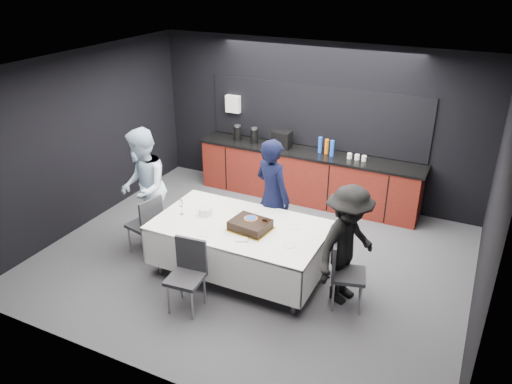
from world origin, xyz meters
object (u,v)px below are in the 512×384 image
Objects in this scene: party_table at (240,233)px; plate_stack at (206,211)px; cake_assembly at (250,225)px; person_right at (347,245)px; chair_near at (188,270)px; person_center at (272,197)px; person_left at (143,188)px; champagne_flute at (181,204)px; chair_right at (343,269)px; chair_left at (147,221)px.

plate_stack is (-0.56, 0.05, 0.19)m from party_table.
person_right is at bearing 5.85° from cake_assembly.
person_center is at bearing 77.05° from chair_near.
person_left is (-1.45, 1.06, 0.38)m from chair_near.
person_right is (2.34, 0.17, -0.14)m from champagne_flute.
plate_stack is at bearing 171.76° from cake_assembly.
chair_right is 1.00× the size of chair_near.
person_center is (-1.34, 0.83, 0.35)m from chair_right.
cake_assembly reaches higher than chair_left.
person_right reaches higher than plate_stack.
chair_left reaches higher than party_table.
chair_right and chair_near have the same top height.
champagne_flute reaches higher than party_table.
cake_assembly is 0.36× the size of person_right.
party_table is at bearing -4.88° from plate_stack.
chair_right is 0.58× the size of person_right.
chair_near is 1.84m from person_left.
cake_assembly is at bearing -8.24° from plate_stack.
cake_assembly is 0.62× the size of chair_left.
champagne_flute is 1.10m from chair_near.
cake_assembly is 0.32× the size of person_left.
chair_near is at bearing -153.54° from chair_right.
person_left is at bearing 173.78° from cake_assembly.
cake_assembly is 0.62× the size of chair_right.
party_table is at bearing 177.83° from chair_right.
person_center is 0.97× the size of person_left.
chair_near is (-1.73, -0.86, 0.00)m from chair_right.
chair_near reaches higher than plate_stack.
person_center reaches higher than person_right.
chair_left and chair_right have the same top height.
chair_left is at bearing -177.71° from cake_assembly.
chair_near is 2.00m from person_right.
person_center is 1.94m from person_left.
chair_left is at bearing 147.04° from chair_near.
cake_assembly is at bearing 117.59° from person_center.
person_center is 1.51m from person_right.
party_table is at bearing 104.12° from person_center.
person_left is at bearing 42.71° from person_center.
plate_stack is 0.12× the size of person_right.
cake_assembly reaches higher than chair_near.
person_right is at bearing 0.63° from plate_stack.
person_center is (0.13, 0.77, 0.24)m from party_table.
chair_right is (2.03, -0.10, -0.30)m from plate_stack.
person_center is at bearing 93.74° from cake_assembly.
plate_stack is at bearing 25.30° from champagne_flute.
chair_left is at bearing 112.70° from person_right.
chair_left is 1.00× the size of chair_right.
person_left is at bearing 176.37° from chair_right.
champagne_flute reaches higher than chair_near.
party_table is at bearing 4.93° from chair_left.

